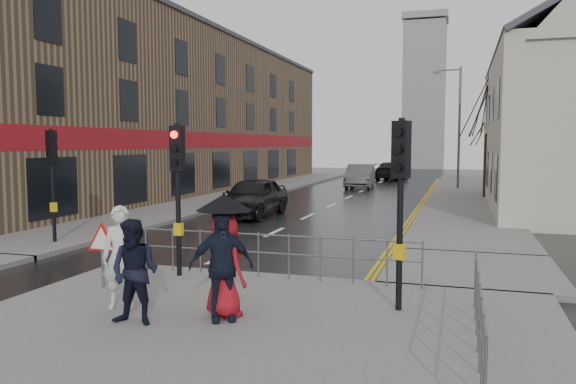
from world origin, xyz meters
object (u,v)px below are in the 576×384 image
Objects in this scene: pedestrian_d at (221,266)px; car_parked at (253,197)px; pedestrian_b at (135,272)px; pedestrian_a at (121,257)px; car_mid at (360,176)px; pedestrian_with_umbrella at (224,251)px.

pedestrian_d reaches higher than car_parked.
pedestrian_d is 0.38× the size of car_parked.
pedestrian_b is 0.36× the size of car_parked.
pedestrian_a reaches higher than car_parked.
car_mid is (-1.02, 30.55, -0.25)m from pedestrian_a.
pedestrian_d is 0.37× the size of car_mid.
pedestrian_with_umbrella is 0.31m from pedestrian_d.
car_mid is (-1.77, 31.28, -0.19)m from pedestrian_b.
pedestrian_a reaches higher than pedestrian_b.
pedestrian_a is 30.57m from car_mid.
pedestrian_b is 1.40m from pedestrian_d.
pedestrian_a is at bearing 132.77° from pedestrian_b.
pedestrian_b is 0.94× the size of pedestrian_d.
pedestrian_with_umbrella is (1.97, 0.09, 0.21)m from pedestrian_a.
pedestrian_d reaches higher than car_mid.
pedestrian_b is 1.50m from pedestrian_with_umbrella.
car_parked is at bearing -99.70° from car_mid.
pedestrian_b reaches higher than car_parked.
pedestrian_a is 1.07× the size of pedestrian_b.
pedestrian_a is at bearing -92.13° from car_mid.
pedestrian_with_umbrella reaches higher than pedestrian_a.
pedestrian_b is 14.83m from car_parked.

